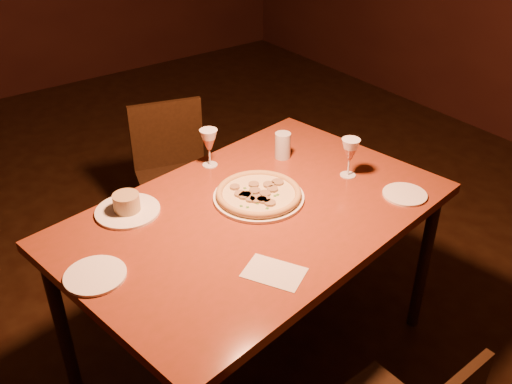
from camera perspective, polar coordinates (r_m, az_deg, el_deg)
floor at (r=2.83m, az=-5.68°, el=-13.53°), size 7.00×7.00×0.00m
dining_table at (r=2.23m, az=-0.06°, el=-3.40°), size 1.61×1.18×0.79m
chair_far at (r=3.14m, az=-8.19°, el=2.07°), size 0.49×0.49×0.82m
pizza_plate at (r=2.26m, az=0.27°, el=-0.21°), size 0.36×0.36×0.04m
ramekin_saucer at (r=2.23m, az=-12.77°, el=-1.44°), size 0.25×0.25×0.08m
wine_glass_far at (r=2.47m, az=-4.70°, el=4.42°), size 0.08×0.08×0.17m
wine_glass_right at (r=2.41m, az=9.33°, el=3.40°), size 0.08×0.08×0.17m
water_tumbler at (r=2.54m, az=2.69°, el=4.68°), size 0.07×0.07×0.12m
side_plate_left at (r=1.95m, az=-15.78°, el=-8.04°), size 0.20×0.20×0.01m
side_plate_near at (r=2.36m, az=14.65°, el=-0.23°), size 0.18×0.18×0.01m
menu_card at (r=1.90m, az=1.83°, el=-8.04°), size 0.21×0.24×0.00m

